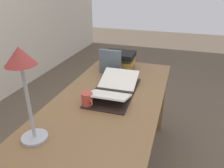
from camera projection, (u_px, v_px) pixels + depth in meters
reading_desk at (110, 107)px, 1.59m from camera, size 1.56×0.73×0.73m
open_book at (114, 89)px, 1.61m from camera, size 0.57×0.31×0.09m
book_stack_tall at (119, 60)px, 2.04m from camera, size 0.23×0.28×0.15m
book_standing_upright at (110, 62)px, 1.90m from camera, size 0.04×0.19×0.22m
reading_lamp at (23, 72)px, 0.98m from camera, size 0.14×0.14×0.49m
coffee_mug at (87, 100)px, 1.42m from camera, size 0.08×0.10×0.09m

